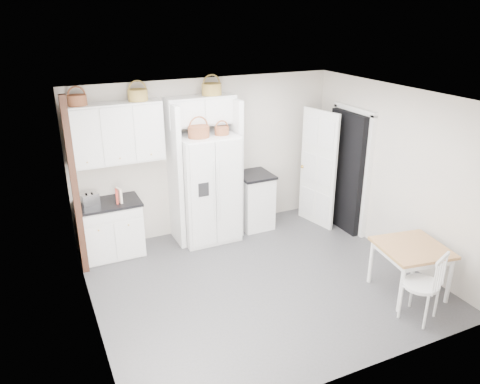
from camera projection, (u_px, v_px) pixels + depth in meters
name	position (u px, v px, depth m)	size (l,w,h in m)	color
floor	(260.00, 282.00, 6.64)	(4.50, 4.50, 0.00)	#4D4C53
ceiling	(264.00, 98.00, 5.69)	(4.50, 4.50, 0.00)	white
wall_back	(207.00, 156.00, 7.85)	(4.50, 4.50, 0.00)	#B7B1A8
wall_left	(85.00, 229.00, 5.28)	(4.00, 4.00, 0.00)	#B7B1A8
wall_right	(394.00, 173.00, 7.05)	(4.00, 4.00, 0.00)	#B7B1A8
refrigerator	(207.00, 188.00, 7.63)	(0.92, 0.74, 1.78)	silver
base_cab_left	(111.00, 230.00, 7.24)	(0.92, 0.58, 0.85)	white
base_cab_right	(254.00, 201.00, 8.20)	(0.53, 0.64, 0.94)	white
dining_table	(409.00, 269.00, 6.29)	(0.84, 0.84, 0.70)	olive
windsor_chair	(421.00, 284.00, 5.71)	(0.47, 0.43, 0.96)	white
counter_left	(108.00, 203.00, 7.08)	(0.95, 0.62, 0.04)	black
counter_right	(254.00, 175.00, 8.02)	(0.57, 0.68, 0.04)	black
toaster	(90.00, 200.00, 6.94)	(0.25, 0.15, 0.18)	silver
cookbook_red	(117.00, 196.00, 7.01)	(0.03, 0.14, 0.21)	#B13226
cookbook_cream	(119.00, 195.00, 7.03)	(0.03, 0.15, 0.23)	silver
basket_upper_a	(77.00, 100.00, 6.52)	(0.27, 0.27, 0.15)	brown
basket_upper_c	(138.00, 95.00, 6.85)	(0.29, 0.29, 0.17)	olive
basket_bridge_b	(212.00, 89.00, 7.31)	(0.31, 0.31, 0.18)	olive
basket_fridge_a	(199.00, 132.00, 7.12)	(0.33, 0.33, 0.18)	brown
basket_fridge_b	(222.00, 131.00, 7.28)	(0.23, 0.23, 0.12)	brown
upper_cabinet	(115.00, 133.00, 6.90)	(1.40, 0.34, 0.90)	white
bridge_cabinet	(201.00, 110.00, 7.35)	(1.12, 0.34, 0.45)	white
fridge_panel_left	(175.00, 176.00, 7.40)	(0.08, 0.60, 2.30)	white
fridge_panel_right	(234.00, 167.00, 7.80)	(0.08, 0.60, 2.30)	white
trim_post	(75.00, 189.00, 6.44)	(0.09, 0.09, 2.60)	#43271C
doorway_void	(347.00, 172.00, 7.96)	(0.18, 0.85, 2.05)	black
door_slab	(318.00, 169.00, 8.10)	(0.80, 0.04, 2.05)	white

